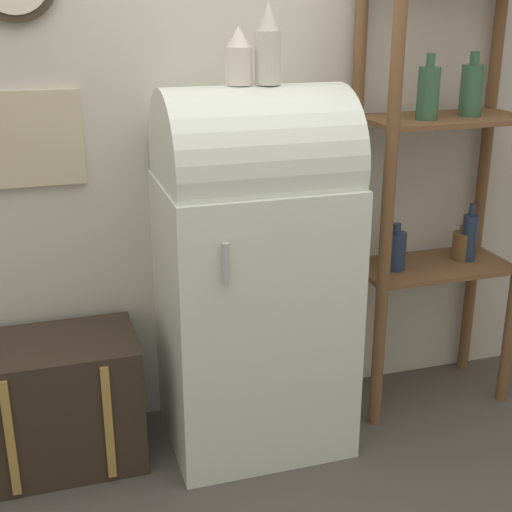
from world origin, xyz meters
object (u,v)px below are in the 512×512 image
vase_left (239,58)px  vase_center (268,46)px  suitcase_trunk (58,402)px  refrigerator (254,268)px

vase_left → vase_center: (0.10, -0.02, 0.04)m
suitcase_trunk → refrigerator: bearing=-3.4°
suitcase_trunk → vase_left: size_ratio=3.13×
vase_left → vase_center: size_ratio=0.71×
suitcase_trunk → vase_center: size_ratio=2.22×
refrigerator → vase_center: bearing=-15.1°
refrigerator → vase_center: 0.80m
vase_left → vase_center: vase_center is taller
refrigerator → vase_center: vase_center is taller
refrigerator → suitcase_trunk: refrigerator is taller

